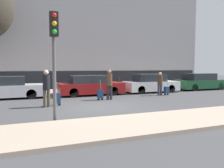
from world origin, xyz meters
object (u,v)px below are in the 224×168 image
(pedestrian_center, at_px, (109,83))
(parked_car_1, at_px, (90,86))
(traffic_light, at_px, (54,45))
(parked_car_2, at_px, (150,84))
(trolley_right, at_px, (167,90))
(parked_bicycle, at_px, (121,84))
(trolley_left, at_px, (57,98))
(trolley_center, at_px, (100,94))
(parked_car_0, at_px, (5,88))
(pedestrian_right, at_px, (160,82))
(pedestrian_left, at_px, (46,86))
(parked_car_3, at_px, (200,82))

(pedestrian_center, bearing_deg, parked_car_1, 107.55)
(pedestrian_center, height_order, traffic_light, traffic_light)
(parked_car_2, bearing_deg, trolley_right, -85.43)
(trolley_right, xyz_separation_m, parked_bicycle, (-1.55, 4.25, 0.14))
(trolley_left, height_order, trolley_center, trolley_left)
(traffic_light, bearing_deg, parked_car_0, 106.78)
(parked_car_0, height_order, pedestrian_right, pedestrian_right)
(parked_car_1, bearing_deg, trolley_center, -91.96)
(pedestrian_center, distance_m, trolley_center, 0.85)
(pedestrian_left, xyz_separation_m, parked_bicycle, (6.57, 5.99, -0.53))
(trolley_left, xyz_separation_m, trolley_center, (2.61, 1.02, -0.01))
(trolley_left, relative_size, trolley_right, 1.05)
(trolley_left, distance_m, trolley_center, 2.81)
(pedestrian_left, bearing_deg, parked_car_2, -177.19)
(parked_car_0, xyz_separation_m, pedestrian_right, (9.69, -2.14, 0.25))
(parked_bicycle, bearing_deg, pedestrian_left, -137.64)
(parked_car_3, height_order, trolley_right, parked_car_3)
(parked_car_3, xyz_separation_m, trolley_center, (-9.92, -2.60, -0.29))
(traffic_light, bearing_deg, parked_car_2, 40.73)
(pedestrian_right, height_order, parked_bicycle, pedestrian_right)
(parked_car_0, xyz_separation_m, parked_bicycle, (8.69, 2.12, -0.15))
(pedestrian_left, xyz_separation_m, trolley_center, (3.13, 1.22, -0.66))
(pedestrian_right, height_order, trolley_right, pedestrian_right)
(parked_car_3, distance_m, trolley_right, 5.36)
(parked_bicycle, bearing_deg, parked_car_0, -166.28)
(parked_car_3, relative_size, parked_bicycle, 2.53)
(pedestrian_left, height_order, parked_bicycle, pedestrian_left)
(trolley_left, distance_m, trolley_right, 7.76)
(pedestrian_right, relative_size, parked_bicycle, 0.90)
(trolley_right, distance_m, parked_bicycle, 4.53)
(pedestrian_center, distance_m, parked_bicycle, 5.66)
(parked_bicycle, bearing_deg, parked_car_1, -145.63)
(trolley_left, xyz_separation_m, pedestrian_center, (3.16, 0.95, 0.64))
(trolley_center, xyz_separation_m, traffic_light, (-3.10, -4.46, 2.30))
(parked_car_1, relative_size, trolley_center, 3.78)
(pedestrian_left, distance_m, pedestrian_right, 7.77)
(parked_car_2, height_order, parked_bicycle, parked_car_2)
(parked_car_2, distance_m, pedestrian_center, 4.96)
(pedestrian_center, bearing_deg, trolley_center, -179.94)
(parked_car_2, bearing_deg, trolley_left, -155.47)
(parked_car_2, relative_size, parked_car_3, 0.93)
(parked_car_1, relative_size, traffic_light, 1.18)
(parked_car_2, height_order, trolley_center, parked_car_2)
(parked_car_0, relative_size, pedestrian_right, 2.91)
(parked_car_3, bearing_deg, trolley_right, -157.00)
(trolley_center, relative_size, pedestrian_right, 0.73)
(parked_car_1, height_order, traffic_light, traffic_light)
(parked_car_2, distance_m, trolley_right, 1.90)
(parked_car_2, xyz_separation_m, pedestrian_right, (-0.40, -1.87, 0.24))
(parked_car_0, relative_size, parked_car_1, 1.05)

